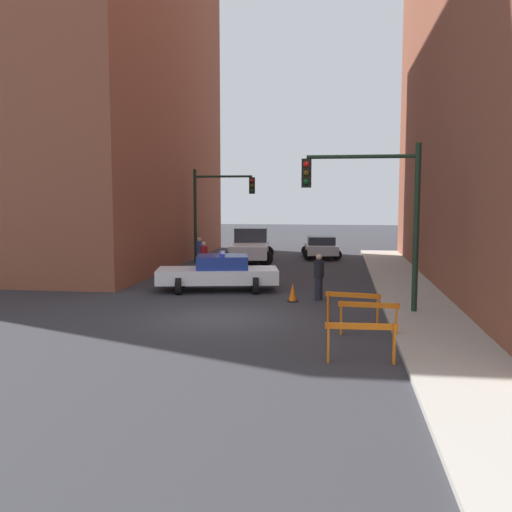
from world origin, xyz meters
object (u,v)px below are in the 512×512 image
(parked_car_near, at_px, (321,247))
(traffic_cone, at_px, (293,293))
(barrier_front, at_px, (361,336))
(pedestrian_sidewalk, at_px, (319,276))
(police_car, at_px, (219,272))
(traffic_light_far, at_px, (214,202))
(pedestrian_crossing, at_px, (204,259))
(white_truck, at_px, (250,246))
(barrier_back, at_px, (353,302))
(traffic_light_near, at_px, (378,202))
(barrier_mid, at_px, (369,313))
(pedestrian_corner, at_px, (200,253))

(parked_car_near, height_order, traffic_cone, parked_car_near)
(barrier_front, bearing_deg, pedestrian_sidewalk, 98.93)
(police_car, bearing_deg, traffic_cone, -133.13)
(traffic_light_far, bearing_deg, pedestrian_crossing, -82.49)
(white_truck, relative_size, parked_car_near, 1.25)
(barrier_back, bearing_deg, pedestrian_sidewalk, 107.04)
(traffic_light_near, relative_size, pedestrian_crossing, 3.13)
(police_car, height_order, pedestrian_sidewalk, pedestrian_sidewalk)
(traffic_light_near, bearing_deg, barrier_front, -96.91)
(white_truck, xyz_separation_m, traffic_cone, (3.39, -12.03, -0.59))
(pedestrian_sidewalk, height_order, barrier_back, pedestrian_sidewalk)
(barrier_front, bearing_deg, white_truck, 105.91)
(white_truck, bearing_deg, barrier_mid, -76.81)
(police_car, bearing_deg, white_truck, -9.19)
(traffic_light_near, distance_m, parked_car_near, 16.98)
(pedestrian_crossing, bearing_deg, police_car, -3.26)
(traffic_light_far, distance_m, pedestrian_corner, 3.96)
(police_car, bearing_deg, traffic_light_far, 2.36)
(pedestrian_crossing, xyz_separation_m, barrier_back, (6.51, -8.58, -0.24))
(barrier_front, xyz_separation_m, traffic_cone, (-2.10, 7.26, -0.30))
(pedestrian_corner, bearing_deg, traffic_cone, -61.43)
(pedestrian_corner, distance_m, barrier_front, 17.07)
(pedestrian_corner, bearing_deg, pedestrian_crossing, -77.16)
(pedestrian_sidewalk, bearing_deg, white_truck, 114.15)
(police_car, height_order, parked_car_near, police_car)
(pedestrian_crossing, bearing_deg, pedestrian_corner, 172.10)
(traffic_light_near, xyz_separation_m, pedestrian_crossing, (-7.27, 7.09, -2.67))
(barrier_mid, height_order, barrier_back, same)
(barrier_mid, bearing_deg, barrier_back, 104.45)
(traffic_light_far, height_order, police_car, traffic_light_far)
(barrier_front, bearing_deg, traffic_light_near, 83.09)
(barrier_front, xyz_separation_m, barrier_mid, (0.29, 2.57, 0.00))
(traffic_cone, bearing_deg, traffic_light_far, 115.29)
(pedestrian_corner, distance_m, traffic_cone, 9.73)
(traffic_light_near, relative_size, parked_car_near, 1.17)
(traffic_light_far, height_order, parked_car_near, traffic_light_far)
(pedestrian_crossing, xyz_separation_m, barrier_front, (6.60, -12.63, -0.24))
(pedestrian_crossing, bearing_deg, white_truck, 144.78)
(traffic_light_near, xyz_separation_m, pedestrian_corner, (-8.15, 9.81, -2.67))
(traffic_light_far, relative_size, barrier_front, 3.25)
(traffic_light_far, relative_size, pedestrian_corner, 3.13)
(pedestrian_corner, bearing_deg, pedestrian_sidewalk, -55.69)
(pedestrian_corner, xyz_separation_m, barrier_back, (7.39, -11.30, -0.24))
(pedestrian_corner, height_order, barrier_mid, pedestrian_corner)
(pedestrian_crossing, relative_size, traffic_cone, 2.53)
(parked_car_near, xyz_separation_m, pedestrian_crossing, (-5.00, -9.48, 0.19))
(pedestrian_crossing, bearing_deg, barrier_back, 11.42)
(parked_car_near, xyz_separation_m, pedestrian_sidewalk, (0.39, -14.41, 0.19))
(traffic_light_far, bearing_deg, police_car, -76.64)
(traffic_light_near, distance_m, pedestrian_crossing, 10.51)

